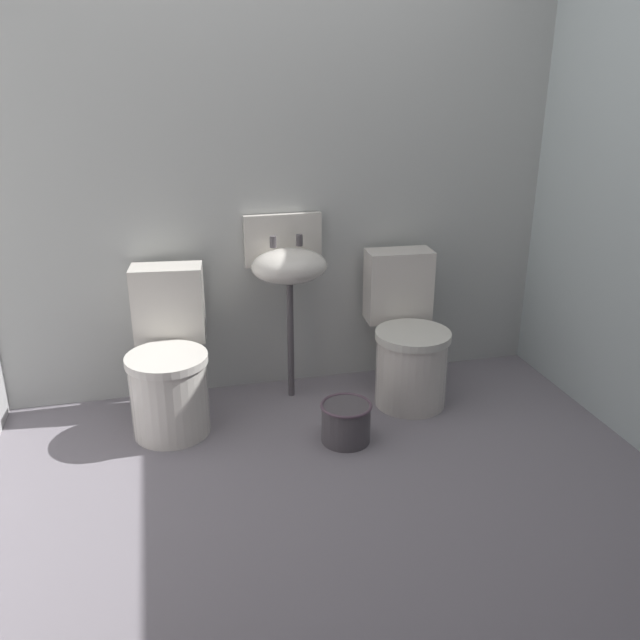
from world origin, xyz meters
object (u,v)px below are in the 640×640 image
(toilet_left, at_px, (169,366))
(sink, at_px, (288,264))
(bucket, at_px, (346,421))
(toilet_right, at_px, (407,343))

(toilet_left, distance_m, sink, 0.80)
(bucket, bearing_deg, toilet_right, 40.02)
(toilet_right, height_order, sink, sink)
(toilet_left, relative_size, bucket, 3.06)
(toilet_right, distance_m, bucket, 0.63)
(toilet_right, height_order, bucket, toilet_right)
(toilet_left, xyz_separation_m, bucket, (0.82, -0.38, -0.22))
(toilet_right, bearing_deg, sink, -13.39)
(sink, height_order, bucket, sink)
(toilet_left, height_order, bucket, toilet_left)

